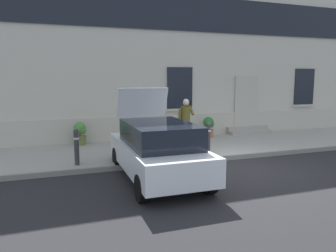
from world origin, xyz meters
TOP-DOWN VIEW (x-y plane):
  - ground_plane at (0.00, 0.00)m, footprint 80.00×80.00m
  - sidewalk at (0.00, 2.80)m, footprint 24.00×3.60m
  - curb_edge at (0.00, 0.94)m, footprint 24.00×0.12m
  - building_facade at (0.01, 5.29)m, footprint 24.00×1.52m
  - entrance_stoop at (3.28, 4.33)m, footprint 2.00×0.64m
  - hatchback_car_white at (-2.40, -0.22)m, footprint 1.79×4.07m
  - bollard_near_person at (-0.18, 1.35)m, footprint 0.15×0.15m
  - bollard_far_left at (-4.32, 1.35)m, footprint 0.15×0.15m
  - person_on_phone at (-0.56, 2.40)m, footprint 0.51×0.48m
  - planter_olive at (-4.01, 4.18)m, footprint 0.44×0.44m
  - planter_charcoal at (-1.42, 4.01)m, footprint 0.44×0.44m
  - planter_terracotta at (1.16, 4.02)m, footprint 0.44×0.44m

SIDE VIEW (x-z plane):
  - ground_plane at x=0.00m, z-range 0.00..0.00m
  - sidewalk at x=0.00m, z-range 0.00..0.15m
  - curb_edge at x=0.00m, z-range 0.00..0.15m
  - entrance_stoop at x=3.28m, z-range 0.12..0.44m
  - planter_olive at x=-4.01m, z-range 0.18..1.04m
  - planter_charcoal at x=-1.42m, z-range 0.18..1.04m
  - planter_terracotta at x=1.16m, z-range 0.18..1.04m
  - bollard_near_person at x=-0.18m, z-range 0.19..1.24m
  - bollard_far_left at x=-4.32m, z-range 0.19..1.24m
  - hatchback_car_white at x=-2.40m, z-range -0.37..1.97m
  - person_on_phone at x=-0.56m, z-range 0.28..2.03m
  - building_facade at x=0.01m, z-range -0.02..7.48m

